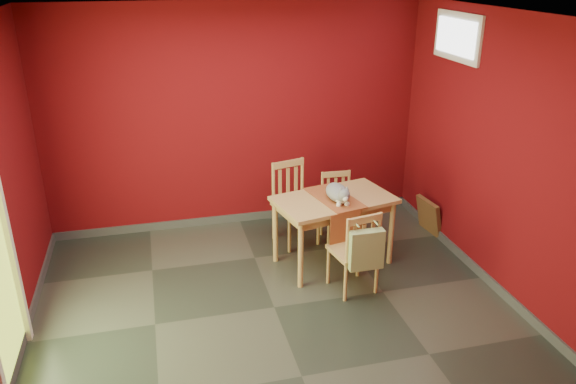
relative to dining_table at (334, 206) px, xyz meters
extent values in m
plane|color=#2D342D|center=(-0.82, -0.71, -0.67)|extent=(4.50, 4.50, 0.00)
plane|color=#610A0E|center=(-0.82, 1.29, 0.68)|extent=(4.50, 0.00, 4.50)
plane|color=#610A0E|center=(-0.82, -2.71, 0.68)|extent=(4.50, 0.00, 4.50)
plane|color=#610A0E|center=(1.43, -0.71, 0.68)|extent=(0.00, 4.00, 4.00)
plane|color=white|center=(-0.82, -0.71, 2.03)|extent=(4.50, 4.50, 0.00)
cube|color=#3F4244|center=(-0.82, 1.28, -0.62)|extent=(4.50, 0.02, 0.10)
cube|color=#3F4244|center=(-3.06, -0.71, -0.62)|extent=(0.03, 4.00, 0.10)
cube|color=#3F4244|center=(1.42, -0.71, -0.62)|extent=(0.03, 4.00, 0.10)
cube|color=white|center=(-3.04, -0.64, 0.39)|extent=(0.06, 0.08, 2.13)
cube|color=white|center=(1.41, 0.29, 1.68)|extent=(0.03, 0.90, 0.50)
cube|color=white|center=(1.39, 0.29, 1.68)|extent=(0.02, 0.76, 0.36)
cube|color=silver|center=(0.78, 1.28, -0.37)|extent=(0.08, 0.02, 0.12)
cube|color=tan|center=(0.00, 0.00, 0.08)|extent=(1.36, 0.96, 0.04)
cube|color=tan|center=(0.00, 0.00, 0.00)|extent=(1.21, 0.82, 0.10)
cylinder|color=tan|center=(-0.48, -0.41, -0.31)|extent=(0.06, 0.06, 0.73)
cylinder|color=tan|center=(-0.60, 0.17, -0.31)|extent=(0.06, 0.06, 0.73)
cylinder|color=tan|center=(0.60, -0.17, -0.31)|extent=(0.06, 0.06, 0.73)
cylinder|color=tan|center=(0.48, 0.41, -0.31)|extent=(0.06, 0.06, 0.73)
cube|color=brown|center=(0.00, 0.00, 0.10)|extent=(0.51, 0.80, 0.01)
cube|color=brown|center=(0.00, -0.38, -0.09)|extent=(0.36, 0.08, 0.37)
cube|color=tan|center=(-0.27, 0.57, -0.21)|extent=(0.55, 0.55, 0.04)
cylinder|color=tan|center=(-0.41, 0.33, -0.45)|extent=(0.04, 0.04, 0.44)
cylinder|color=tan|center=(-0.50, 0.71, -0.45)|extent=(0.04, 0.04, 0.44)
cylinder|color=tan|center=(-0.03, 0.43, -0.45)|extent=(0.04, 0.04, 0.44)
cylinder|color=tan|center=(-0.13, 0.80, -0.45)|extent=(0.04, 0.04, 0.44)
cylinder|color=tan|center=(-0.50, 0.71, 0.05)|extent=(0.04, 0.04, 0.48)
cylinder|color=tan|center=(-0.13, 0.80, 0.05)|extent=(0.04, 0.04, 0.48)
cube|color=tan|center=(-0.32, 0.76, 0.25)|extent=(0.40, 0.14, 0.07)
cube|color=tan|center=(-0.42, 0.73, 0.01)|extent=(0.04, 0.03, 0.37)
cube|color=tan|center=(-0.32, 0.76, 0.01)|extent=(0.04, 0.03, 0.37)
cube|color=tan|center=(-0.21, 0.78, 0.01)|extent=(0.04, 0.03, 0.37)
cube|color=tan|center=(0.23, 0.49, -0.28)|extent=(0.40, 0.40, 0.04)
cylinder|color=tan|center=(0.06, 0.34, -0.49)|extent=(0.03, 0.03, 0.37)
cylinder|color=tan|center=(0.08, 0.66, -0.49)|extent=(0.03, 0.03, 0.37)
cylinder|color=tan|center=(0.39, 0.32, -0.49)|extent=(0.03, 0.03, 0.37)
cylinder|color=tan|center=(0.40, 0.65, -0.49)|extent=(0.03, 0.03, 0.37)
cylinder|color=tan|center=(0.08, 0.66, -0.06)|extent=(0.03, 0.03, 0.41)
cylinder|color=tan|center=(0.40, 0.65, -0.06)|extent=(0.03, 0.03, 0.41)
cube|color=tan|center=(0.24, 0.65, 0.10)|extent=(0.34, 0.05, 0.06)
cube|color=tan|center=(0.15, 0.66, -0.10)|extent=(0.03, 0.02, 0.32)
cube|color=tan|center=(0.24, 0.65, -0.10)|extent=(0.03, 0.02, 0.32)
cube|color=tan|center=(0.33, 0.65, -0.10)|extent=(0.03, 0.02, 0.32)
cube|color=tan|center=(0.02, -0.55, -0.25)|extent=(0.48, 0.48, 0.04)
cylinder|color=tan|center=(0.17, -0.35, -0.47)|extent=(0.04, 0.04, 0.40)
cylinder|color=tan|center=(0.23, -0.70, -0.47)|extent=(0.04, 0.04, 0.40)
cylinder|color=tan|center=(-0.18, -0.41, -0.47)|extent=(0.04, 0.04, 0.40)
cylinder|color=tan|center=(-0.12, -0.76, -0.47)|extent=(0.04, 0.04, 0.40)
cylinder|color=tan|center=(0.23, -0.70, -0.01)|extent=(0.04, 0.04, 0.44)
cylinder|color=tan|center=(-0.12, -0.76, -0.01)|extent=(0.04, 0.04, 0.44)
cube|color=tan|center=(0.05, -0.73, 0.17)|extent=(0.37, 0.10, 0.07)
cube|color=tan|center=(0.15, -0.71, -0.05)|extent=(0.04, 0.03, 0.34)
cube|color=tan|center=(0.05, -0.73, -0.05)|extent=(0.04, 0.03, 0.34)
cube|color=tan|center=(-0.04, -0.75, -0.05)|extent=(0.04, 0.03, 0.34)
cube|color=#8FA569|center=(0.05, -0.81, -0.11)|extent=(0.33, 0.10, 0.40)
cylinder|color=#8FA569|center=(-0.04, -0.75, 0.15)|extent=(0.02, 0.17, 0.02)
cylinder|color=#8FA569|center=(0.15, -0.75, 0.15)|extent=(0.02, 0.17, 0.02)
cube|color=brown|center=(1.37, 0.41, -0.46)|extent=(0.18, 0.44, 0.43)
cube|color=black|center=(1.36, 0.41, -0.46)|extent=(0.12, 0.31, 0.30)
camera|label=1|loc=(-1.80, -5.17, 2.44)|focal=35.00mm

